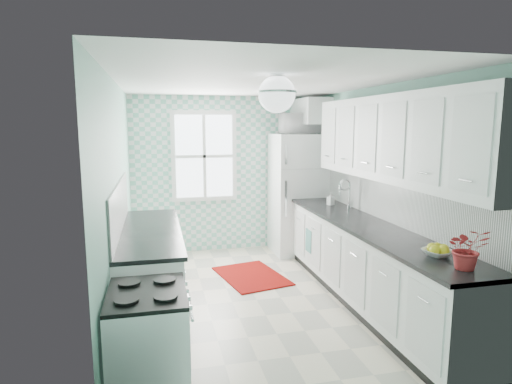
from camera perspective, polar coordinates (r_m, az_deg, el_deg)
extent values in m
cube|color=beige|center=(5.21, 0.10, -14.28)|extent=(3.00, 4.40, 0.02)
cube|color=white|center=(4.81, 0.10, 14.51)|extent=(3.00, 4.40, 0.02)
cube|color=#74AE9B|center=(7.00, -4.07, 2.40)|extent=(3.00, 0.02, 2.50)
cube|color=#74AE9B|center=(2.80, 10.68, -7.64)|extent=(3.00, 0.02, 2.50)
cube|color=#74AE9B|center=(4.74, -17.95, -1.12)|extent=(0.02, 4.40, 2.50)
cube|color=#74AE9B|center=(5.40, 15.89, 0.15)|extent=(0.02, 4.40, 2.50)
cube|color=#76C6AE|center=(6.98, -4.04, 2.38)|extent=(3.00, 0.01, 2.50)
cube|color=white|center=(6.88, -6.93, 4.76)|extent=(1.04, 0.05, 1.44)
cube|color=white|center=(6.86, -6.91, 4.74)|extent=(0.90, 0.02, 1.30)
cube|color=white|center=(5.06, 17.84, -1.15)|extent=(0.02, 3.60, 0.51)
cube|color=white|center=(4.68, -17.73, -1.93)|extent=(0.02, 2.15, 0.51)
cube|color=silver|center=(4.74, 17.90, 6.79)|extent=(0.33, 3.20, 0.90)
cube|color=silver|center=(6.92, 7.22, 10.57)|extent=(0.40, 0.74, 0.40)
cylinder|color=silver|center=(4.04, 2.82, 15.16)|extent=(0.14, 0.14, 0.04)
cylinder|color=silver|center=(4.03, 2.81, 14.17)|extent=(0.02, 0.02, 0.12)
sphere|color=white|center=(4.02, 2.80, 12.89)|extent=(0.34, 0.34, 0.34)
cube|color=white|center=(5.10, 14.62, -9.58)|extent=(0.60, 3.60, 0.90)
cube|color=black|center=(4.96, 14.68, -4.44)|extent=(0.63, 3.60, 0.04)
cube|color=white|center=(4.85, -13.86, -10.49)|extent=(0.60, 2.15, 0.90)
cube|color=black|center=(4.72, -13.89, -5.09)|extent=(0.63, 2.15, 0.04)
cube|color=silver|center=(6.89, 5.69, -0.22)|extent=(0.83, 0.78, 1.90)
cube|color=silver|center=(6.46, 6.88, 3.07)|extent=(0.81, 0.01, 0.02)
cube|color=silver|center=(6.32, 4.02, 5.06)|extent=(0.03, 0.03, 0.30)
cube|color=silver|center=(6.40, 3.96, -0.91)|extent=(0.03, 0.03, 0.54)
cube|color=silver|center=(3.42, -14.08, -19.42)|extent=(0.56, 0.70, 0.83)
cube|color=black|center=(3.25, -14.36, -12.95)|extent=(0.56, 0.70, 0.03)
cube|color=black|center=(3.40, -9.11, -18.45)|extent=(0.01, 0.46, 0.28)
cube|color=silver|center=(5.74, 10.70, -2.49)|extent=(0.49, 0.41, 0.12)
cylinder|color=silver|center=(5.78, 12.36, -0.46)|extent=(0.02, 0.02, 0.30)
torus|color=silver|center=(5.73, 11.80, 1.39)|extent=(0.16, 0.02, 0.16)
cube|color=maroon|center=(5.93, -0.63, -11.13)|extent=(0.97, 1.22, 0.02)
cube|color=#52B09D|center=(5.91, 7.02, -6.48)|extent=(0.09, 0.20, 0.31)
imported|color=white|center=(3.97, 23.08, -7.46)|extent=(0.28, 0.28, 0.06)
imported|color=maroon|center=(3.68, 26.36, -6.76)|extent=(0.37, 0.35, 0.33)
imported|color=#93A8B6|center=(6.04, 9.93, -0.88)|extent=(0.10, 0.10, 0.18)
imported|color=white|center=(6.80, 5.83, 9.06)|extent=(0.59, 0.41, 0.32)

